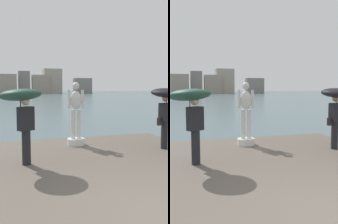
{
  "view_description": "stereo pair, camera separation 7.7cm",
  "coord_description": "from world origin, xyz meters",
  "views": [
    {
      "loc": [
        -2.54,
        -2.9,
        2.33
      ],
      "look_at": [
        0.0,
        5.17,
        1.55
      ],
      "focal_mm": 40.55,
      "sensor_mm": 36.0,
      "label": 1
    },
    {
      "loc": [
        -2.46,
        -2.93,
        2.33
      ],
      "look_at": [
        0.0,
        5.17,
        1.55
      ],
      "focal_mm": 40.55,
      "sensor_mm": 36.0,
      "label": 2
    }
  ],
  "objects": [
    {
      "name": "ground_plane",
      "position": [
        0.0,
        40.0,
        0.0
      ],
      "size": [
        400.0,
        400.0,
        0.0
      ],
      "primitive_type": "plane",
      "color": "#4C666B"
    },
    {
      "name": "pier",
      "position": [
        0.0,
        1.83,
        0.2
      ],
      "size": [
        6.81,
        9.65,
        0.4
      ],
      "primitive_type": "cube",
      "color": "#60564C",
      "rests_on": "ground"
    },
    {
      "name": "statue_white_figure",
      "position": [
        -0.23,
        5.37,
        1.26
      ],
      "size": [
        0.61,
        0.61,
        2.15
      ],
      "color": "silver",
      "rests_on": "pier"
    },
    {
      "name": "onlooker_left",
      "position": [
        -2.13,
        3.53,
        1.96
      ],
      "size": [
        1.47,
        1.48,
        1.98
      ],
      "color": "black",
      "rests_on": "pier"
    },
    {
      "name": "onlooker_right",
      "position": [
        2.42,
        4.03,
        1.97
      ],
      "size": [
        1.28,
        1.29,
        1.98
      ],
      "color": "black",
      "rests_on": "pier"
    },
    {
      "name": "distant_skyline",
      "position": [
        1.17,
        117.71,
        4.99
      ],
      "size": [
        72.54,
        13.28,
        12.14
      ],
      "color": "gray",
      "rests_on": "ground"
    }
  ]
}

